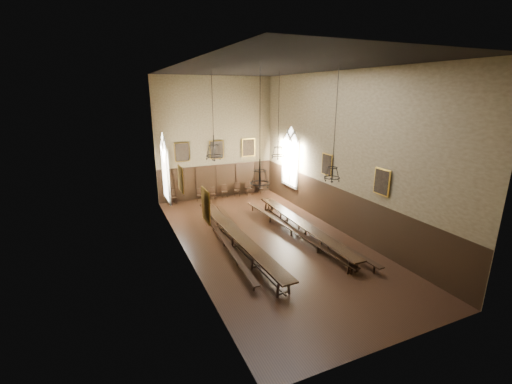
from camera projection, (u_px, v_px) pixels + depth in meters
floor at (268, 240)px, 18.90m from camera, size 9.00×18.00×0.02m
ceiling at (270, 67)px, 16.36m from camera, size 9.00×18.00×0.02m
wall_back at (216, 139)px, 25.52m from camera, size 9.00×0.02×9.00m
wall_front at (407, 215)px, 9.73m from camera, size 9.00×0.02×9.00m
wall_left at (181, 168)px, 15.87m from camera, size 0.02×18.00×9.00m
wall_right at (340, 154)px, 19.39m from camera, size 0.02×18.00×9.00m
wainscot_panelling at (268, 219)px, 18.54m from camera, size 9.00×18.00×2.50m
table_left at (237, 241)px, 17.82m from camera, size 1.05×10.78×0.84m
table_right at (302, 229)px, 19.37m from camera, size 0.92×10.03×0.78m
bench_left_outer at (224, 242)px, 18.04m from camera, size 0.83×9.77×0.44m
bench_left_inner at (243, 238)px, 18.46m from camera, size 0.97×10.37×0.47m
bench_right_inner at (291, 231)px, 19.37m from camera, size 1.02×10.46×0.47m
bench_right_outer at (310, 229)px, 19.57m from camera, size 0.83×10.72×0.48m
chair_0 at (173, 200)px, 24.95m from camera, size 0.55×0.55×1.02m
chair_2 at (199, 197)px, 25.69m from camera, size 0.48×0.48×0.89m
chair_3 at (212, 195)px, 26.12m from camera, size 0.49×0.49×0.88m
chair_4 at (225, 193)px, 26.54m from camera, size 0.47×0.47×0.96m
chair_5 at (237, 192)px, 26.87m from camera, size 0.57×0.57×1.01m
chair_6 at (249, 191)px, 27.20m from camera, size 0.47×0.47×1.04m
chair_7 at (261, 189)px, 27.67m from camera, size 0.51×0.51×0.95m
chandelier_back_left at (214, 151)px, 19.20m from camera, size 0.94×0.94×4.76m
chandelier_back_right at (278, 150)px, 20.72m from camera, size 0.79×0.79×4.99m
chandelier_front_left at (260, 175)px, 14.46m from camera, size 0.84×0.84×5.00m
chandelier_front_right at (332, 170)px, 16.39m from camera, size 0.77×0.77×5.24m
portrait_back_0 at (182, 152)px, 24.62m from camera, size 1.10×0.12×1.40m
portrait_back_1 at (217, 150)px, 25.64m from camera, size 1.10×0.12×1.40m
portrait_back_2 at (249, 148)px, 26.65m from camera, size 1.10×0.12×1.40m
portrait_left_0 at (181, 179)px, 17.02m from camera, size 0.12×1.00×1.30m
portrait_left_1 at (206, 205)px, 13.08m from camera, size 0.12×1.00×1.30m
portrait_right_0 at (327, 164)px, 20.44m from camera, size 0.12×1.00×1.30m
portrait_right_1 at (382, 182)px, 16.49m from camera, size 0.12×1.00×1.30m
window_right at (290, 157)px, 24.49m from camera, size 0.20×2.20×4.60m
window_left at (165, 168)px, 21.03m from camera, size 0.20×2.20×4.60m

